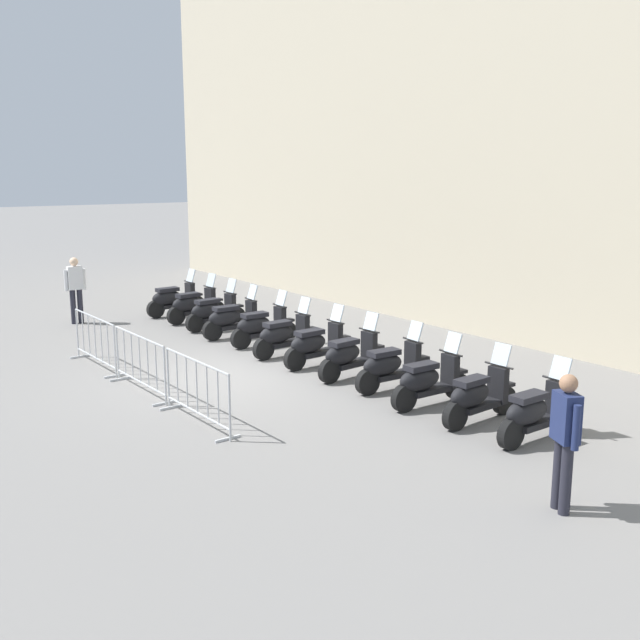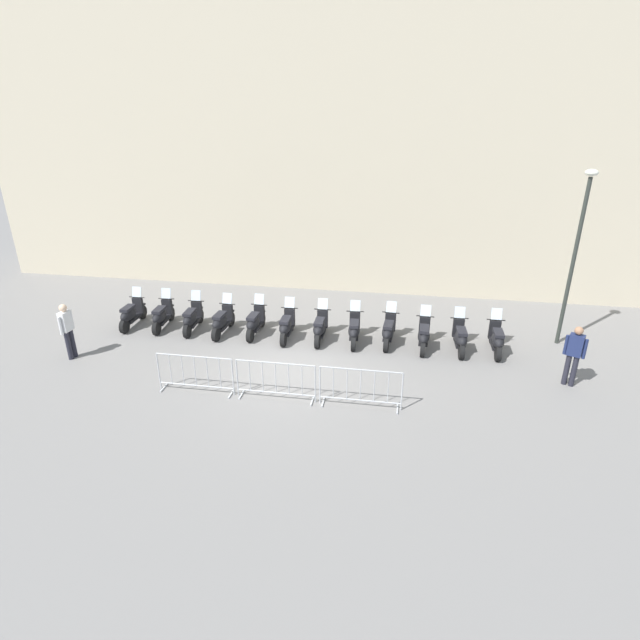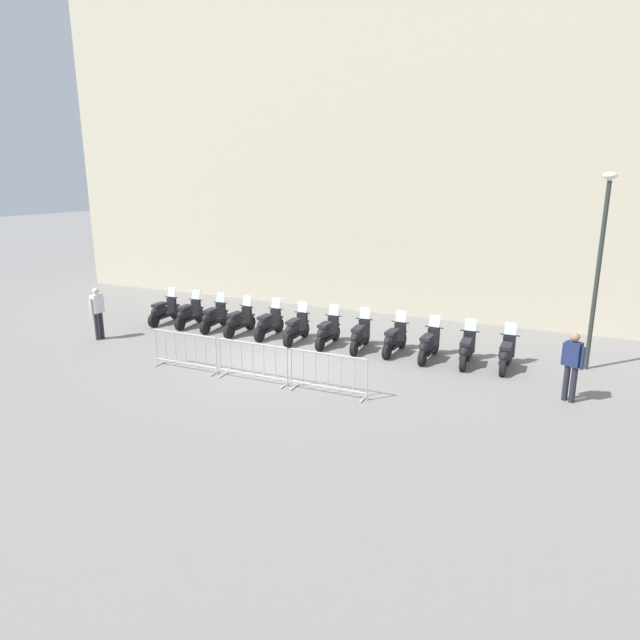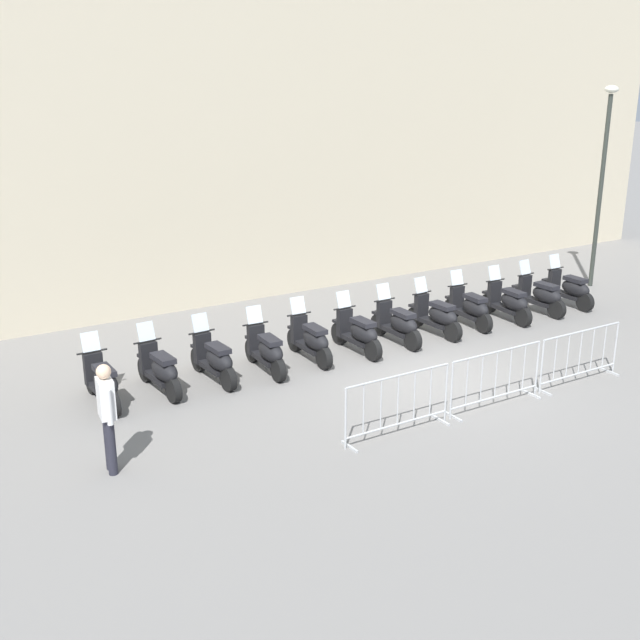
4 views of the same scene
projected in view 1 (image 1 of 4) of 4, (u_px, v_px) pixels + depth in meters
ground_plane at (219, 377)px, 15.09m from camera, size 120.00×120.00×0.00m
building_facade at (501, 21)px, 18.27m from camera, size 28.03×6.71×14.88m
motorcycle_0 at (173, 299)px, 20.87m from camera, size 0.65×1.72×1.24m
motorcycle_1 at (194, 305)px, 20.04m from camera, size 0.70×1.71×1.24m
motorcycle_2 at (213, 312)px, 19.17m from camera, size 0.69×1.71×1.24m
motorcycle_3 at (233, 319)px, 18.28m from camera, size 0.58×1.73×1.24m
motorcycle_4 at (261, 326)px, 17.49m from camera, size 0.61×1.72×1.24m
motorcycle_5 at (284, 336)px, 16.57m from camera, size 0.66×1.72×1.24m
motorcycle_6 at (316, 345)px, 15.75m from camera, size 0.64×1.72×1.24m
motorcycle_7 at (350, 355)px, 14.91m from camera, size 0.70×1.71×1.24m
motorcycle_8 at (391, 366)px, 14.12m from camera, size 0.56×1.73×1.24m
motorcycle_9 at (428, 381)px, 13.19m from camera, size 0.58×1.73×1.24m
motorcycle_10 at (478, 396)px, 12.35m from camera, size 0.67×1.71×1.24m
motorcycle_11 at (535, 413)px, 11.54m from camera, size 0.62×1.72×1.24m
barrier_segment_0 at (95, 342)px, 15.70m from camera, size 2.06×0.73×1.07m
barrier_segment_1 at (140, 364)px, 14.01m from camera, size 2.06×0.73×1.07m
barrier_segment_2 at (197, 392)px, 12.31m from camera, size 2.06×0.73×1.07m
officer_near_row_end at (565, 435)px, 9.14m from camera, size 0.53×0.31×1.73m
officer_mid_plaza at (75, 286)px, 19.78m from camera, size 0.24×0.55×1.73m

